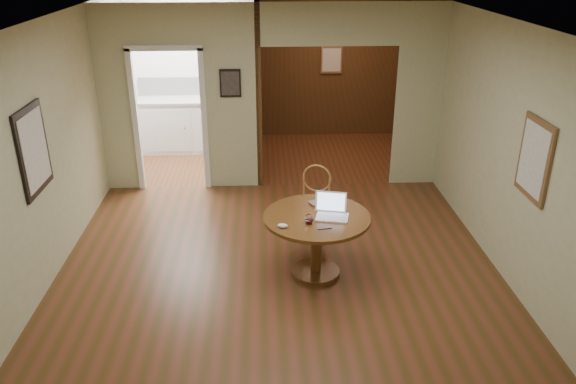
{
  "coord_description": "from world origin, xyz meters",
  "views": [
    {
      "loc": [
        -0.15,
        -5.48,
        3.4
      ],
      "look_at": [
        0.1,
        -0.2,
        1.07
      ],
      "focal_mm": 35.0,
      "sensor_mm": 36.0,
      "label": 1
    }
  ],
  "objects_px": {
    "open_laptop": "(332,210)",
    "dining_table": "(317,231)",
    "closed_laptop": "(326,203)",
    "chair": "(315,199)"
  },
  "relations": [
    {
      "from": "open_laptop",
      "to": "dining_table",
      "type": "bearing_deg",
      "value": -165.51
    },
    {
      "from": "dining_table",
      "to": "open_laptop",
      "type": "distance_m",
      "value": 0.3
    },
    {
      "from": "closed_laptop",
      "to": "open_laptop",
      "type": "bearing_deg",
      "value": -107.32
    },
    {
      "from": "dining_table",
      "to": "chair",
      "type": "relative_size",
      "value": 1.23
    },
    {
      "from": "dining_table",
      "to": "closed_laptop",
      "type": "bearing_deg",
      "value": 66.32
    },
    {
      "from": "dining_table",
      "to": "chair",
      "type": "bearing_deg",
      "value": 85.79
    },
    {
      "from": "open_laptop",
      "to": "closed_laptop",
      "type": "bearing_deg",
      "value": 108.57
    },
    {
      "from": "dining_table",
      "to": "closed_laptop",
      "type": "relative_size",
      "value": 3.44
    },
    {
      "from": "chair",
      "to": "dining_table",
      "type": "bearing_deg",
      "value": -77.09
    },
    {
      "from": "dining_table",
      "to": "open_laptop",
      "type": "bearing_deg",
      "value": 1.82
    }
  ]
}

